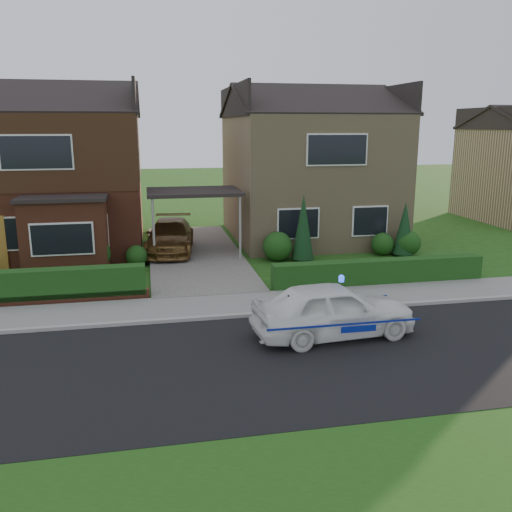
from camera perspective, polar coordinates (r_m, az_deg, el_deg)
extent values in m
plane|color=#204412|center=(12.71, -1.90, -11.32)|extent=(120.00, 120.00, 0.00)
cube|color=black|center=(12.71, -1.90, -11.32)|extent=(60.00, 6.00, 0.02)
cube|color=#9E9993|center=(15.48, -3.78, -6.44)|extent=(60.00, 0.16, 0.12)
cube|color=slate|center=(16.47, -4.27, -5.25)|extent=(60.00, 2.00, 0.10)
cube|color=#204412|center=(8.53, 4.25, -25.27)|extent=(60.00, 4.00, 0.01)
cube|color=#666059|center=(23.08, -6.42, 0.22)|extent=(3.80, 12.00, 0.12)
cube|color=brown|center=(25.80, -20.24, 7.28)|extent=(7.20, 8.00, 5.80)
cube|color=white|center=(21.85, -17.35, 2.52)|extent=(1.60, 0.08, 1.30)
cube|color=white|center=(21.75, -22.13, 10.08)|extent=(2.60, 0.08, 1.30)
cube|color=black|center=(25.71, -20.51, 10.49)|extent=(7.26, 8.06, 2.90)
cube|color=brown|center=(21.29, -19.45, 1.95)|extent=(3.00, 1.40, 2.70)
cube|color=black|center=(21.07, -19.75, 5.73)|extent=(3.20, 1.60, 0.14)
cube|color=tan|center=(26.63, 5.48, 8.21)|extent=(7.20, 8.00, 5.80)
cube|color=white|center=(22.56, 4.47, 3.43)|extent=(1.80, 0.08, 1.30)
cube|color=white|center=(23.61, 11.90, 3.63)|extent=(1.60, 0.08, 1.30)
cube|color=white|center=(22.72, 8.53, 11.01)|extent=(2.60, 0.08, 1.30)
cube|color=black|center=(22.62, -6.59, 6.74)|extent=(3.80, 3.00, 0.14)
cylinder|color=gray|center=(21.36, -10.72, 2.53)|extent=(0.10, 0.10, 2.70)
cylinder|color=gray|center=(21.66, -1.69, 2.91)|extent=(0.10, 0.10, 2.70)
cube|color=brown|center=(17.90, -23.59, -4.39)|extent=(7.70, 0.25, 0.36)
cube|color=black|center=(18.10, -23.44, -4.79)|extent=(7.50, 0.55, 0.90)
cube|color=black|center=(19.17, 12.74, -2.99)|extent=(7.50, 0.55, 0.80)
sphere|color=black|center=(21.32, -16.82, 0.26)|extent=(1.32, 1.32, 1.32)
sphere|color=black|center=(21.56, -12.47, 0.01)|extent=(0.84, 0.84, 0.84)
sphere|color=black|center=(21.91, 2.28, 1.03)|extent=(1.20, 1.20, 1.20)
sphere|color=black|center=(23.52, 13.18, 1.24)|extent=(0.96, 0.96, 0.96)
sphere|color=black|center=(23.68, 15.69, 1.32)|extent=(1.08, 1.08, 1.08)
cone|color=black|center=(21.84, 4.98, 2.82)|extent=(0.90, 0.90, 2.60)
cone|color=black|center=(23.48, 15.34, 2.64)|extent=(0.90, 0.90, 2.20)
imported|color=white|center=(14.16, 8.13, -5.66)|extent=(2.06, 4.35, 1.44)
sphere|color=#193FF2|center=(13.99, 9.06, -2.51)|extent=(0.17, 0.17, 0.17)
cube|color=navy|center=(13.43, 9.33, -7.05)|extent=(3.88, 0.02, 0.05)
cube|color=navy|center=(14.94, 7.05, -4.83)|extent=(3.88, 0.01, 0.05)
ellipsoid|color=black|center=(13.64, 3.62, -5.05)|extent=(0.22, 0.17, 0.21)
sphere|color=white|center=(13.60, 3.74, -5.16)|extent=(0.11, 0.11, 0.11)
sphere|color=black|center=(13.59, 3.73, -4.51)|extent=(0.13, 0.13, 0.13)
cone|color=black|center=(13.57, 3.54, -4.25)|extent=(0.04, 0.04, 0.05)
cone|color=black|center=(13.59, 3.91, -4.22)|extent=(0.04, 0.04, 0.05)
imported|color=brown|center=(23.31, -9.02, 2.10)|extent=(2.41, 4.80, 1.34)
imported|color=gray|center=(21.33, -22.74, -1.09)|extent=(0.38, 0.27, 0.68)
imported|color=gray|center=(18.59, -14.91, -2.40)|extent=(0.45, 0.45, 0.77)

